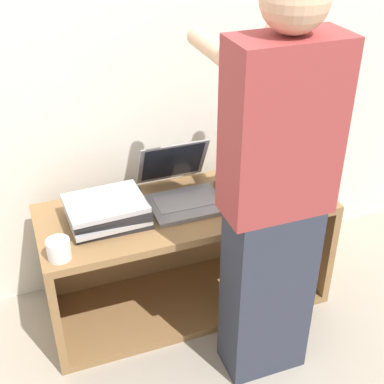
# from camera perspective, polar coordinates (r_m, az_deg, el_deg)

# --- Properties ---
(ground_plane) EXTENTS (12.00, 12.00, 0.00)m
(ground_plane) POSITION_cam_1_polar(r_m,az_deg,el_deg) (2.63, 1.41, -15.07)
(ground_plane) COLOR #9E9384
(wall_back) EXTENTS (8.00, 0.05, 2.40)m
(wall_back) POSITION_cam_1_polar(r_m,az_deg,el_deg) (2.49, -3.64, 14.94)
(wall_back) COLOR silver
(wall_back) RESTS_ON ground_plane
(cart) EXTENTS (1.35, 0.52, 0.58)m
(cart) POSITION_cam_1_polar(r_m,az_deg,el_deg) (2.66, -1.04, -6.05)
(cart) COLOR olive
(cart) RESTS_ON ground_plane
(laptop_open) EXTENTS (0.33, 0.38, 0.25)m
(laptop_open) POSITION_cam_1_polar(r_m,az_deg,el_deg) (2.46, -1.13, 0.24)
(laptop_open) COLOR gray
(laptop_open) RESTS_ON cart
(laptop_stack_left) EXTENTS (0.36, 0.28, 0.11)m
(laptop_stack_left) POSITION_cam_1_polar(r_m,az_deg,el_deg) (2.34, -8.97, -1.99)
(laptop_stack_left) COLOR #232326
(laptop_stack_left) RESTS_ON cart
(laptop_stack_right) EXTENTS (0.35, 0.28, 0.14)m
(laptop_stack_right) POSITION_cam_1_polar(r_m,az_deg,el_deg) (2.53, 7.13, 1.37)
(laptop_stack_right) COLOR gray
(laptop_stack_right) RESTS_ON cart
(person) EXTENTS (0.40, 0.53, 1.68)m
(person) POSITION_cam_1_polar(r_m,az_deg,el_deg) (2.01, 8.79, -0.88)
(person) COLOR #2D3342
(person) RESTS_ON ground_plane
(mug) EXTENTS (0.09, 0.09, 0.09)m
(mug) POSITION_cam_1_polar(r_m,az_deg,el_deg) (2.17, -14.02, -5.96)
(mug) COLOR white
(mug) RESTS_ON cart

